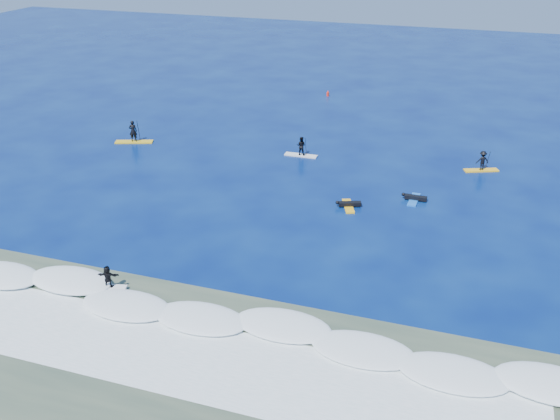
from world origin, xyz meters
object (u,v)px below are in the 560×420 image
(prone_paddler_near, at_px, (348,205))
(prone_paddler_far, at_px, (414,198))
(sup_paddler_right, at_px, (482,162))
(sup_paddler_center, at_px, (301,148))
(wave_surfer, at_px, (108,278))
(sup_paddler_left, at_px, (133,135))
(marker_buoy, at_px, (328,94))

(prone_paddler_near, xyz_separation_m, prone_paddler_far, (4.09, 2.46, 0.00))
(prone_paddler_near, bearing_deg, sup_paddler_right, -61.48)
(sup_paddler_center, bearing_deg, wave_surfer, -100.23)
(sup_paddler_right, bearing_deg, wave_surfer, -149.81)
(sup_paddler_center, height_order, prone_paddler_near, sup_paddler_center)
(sup_paddler_center, xyz_separation_m, sup_paddler_right, (14.11, 1.29, 0.02))
(sup_paddler_right, height_order, wave_surfer, sup_paddler_right)
(prone_paddler_near, relative_size, prone_paddler_far, 1.02)
(prone_paddler_near, xyz_separation_m, wave_surfer, (-9.65, -14.12, 0.60))
(sup_paddler_center, height_order, wave_surfer, sup_paddler_center)
(prone_paddler_near, relative_size, wave_surfer, 1.20)
(sup_paddler_right, distance_m, wave_surfer, 29.71)
(sup_paddler_left, bearing_deg, marker_buoy, 38.97)
(prone_paddler_near, bearing_deg, marker_buoy, -3.37)
(sup_paddler_left, xyz_separation_m, prone_paddler_far, (24.59, -4.44, -0.55))
(sup_paddler_right, relative_size, wave_surfer, 1.42)
(wave_surfer, distance_m, marker_buoy, 40.80)
(sup_paddler_right, xyz_separation_m, wave_surfer, (-17.90, -23.71, 0.04))
(sup_paddler_right, relative_size, prone_paddler_near, 1.18)
(sup_paddler_center, relative_size, marker_buoy, 4.06)
(prone_paddler_far, height_order, marker_buoy, marker_buoy)
(sup_paddler_left, distance_m, sup_paddler_right, 28.89)
(sup_paddler_left, height_order, marker_buoy, sup_paddler_left)
(marker_buoy, bearing_deg, wave_surfer, -91.81)
(sup_paddler_left, distance_m, sup_paddler_center, 14.72)
(sup_paddler_center, relative_size, wave_surfer, 1.42)
(sup_paddler_right, bearing_deg, sup_paddler_left, 162.59)
(sup_paddler_right, xyz_separation_m, prone_paddler_near, (-8.26, -9.59, -0.56))
(sup_paddler_left, distance_m, wave_surfer, 23.66)
(sup_paddler_center, xyz_separation_m, prone_paddler_near, (5.85, -8.31, -0.55))
(sup_paddler_right, relative_size, marker_buoy, 4.05)
(sup_paddler_center, height_order, sup_paddler_right, sup_paddler_center)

